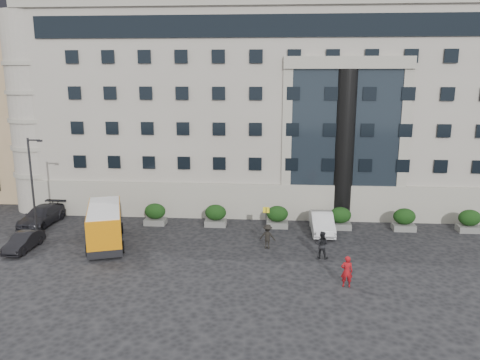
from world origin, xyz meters
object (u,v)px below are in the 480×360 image
Objects in this scene: bus_stop_sign at (266,217)px; parked_car_b at (24,242)px; hedge_d at (340,218)px; street_lamp at (33,186)px; hedge_f at (469,221)px; pedestrian_b at (322,245)px; pedestrian_a at (347,271)px; white_taxi at (322,223)px; hedge_b at (216,215)px; parked_car_d at (104,192)px; pedestrian_c at (268,236)px; hedge_e at (404,219)px; parked_car_c at (42,216)px; minibus at (105,224)px; red_truck at (107,181)px; hedge_c at (277,217)px; hedge_a at (155,214)px.

parked_car_b is at bearing -167.82° from bus_stop_sign.
street_lamp is (-23.54, -4.80, 3.44)m from hedge_d.
pedestrian_b is (-12.56, -6.57, 0.04)m from hedge_f.
pedestrian_a is at bearing -95.64° from hedge_d.
hedge_b is at bearing 172.45° from white_taxi.
pedestrian_c is (17.16, -13.19, 0.28)m from parked_car_d.
street_lamp is 17.75m from bus_stop_sign.
hedge_e reaches higher than white_taxi.
hedge_e is 6.89m from white_taxi.
bus_stop_sign is (-6.10, -2.80, 0.80)m from hedge_d.
hedge_f is at bearing 3.51° from parked_car_c.
hedge_d reaches higher than white_taxi.
red_truck is (-5.41, 15.52, -0.27)m from minibus.
hedge_f is at bearing 8.05° from street_lamp.
parked_car_b is 14.81m from parked_car_d.
hedge_e is 1.00× the size of pedestrian_c.
parked_car_c is (-30.43, -0.83, -0.14)m from hedge_e.
bus_stop_sign is 0.46× the size of parked_car_c.
parked_car_b is (-18.49, -6.60, -0.29)m from hedge_c.
bus_stop_sign is 18.03m from parked_car_b.
hedge_c and hedge_d have the same top height.
parked_car_c is 19.74m from pedestrian_c.
hedge_f is 0.95× the size of pedestrian_b.
pedestrian_b is (23.08, -5.74, 0.18)m from parked_car_c.
pedestrian_b is (-2.16, -6.57, 0.04)m from hedge_d.
pedestrian_b reaches higher than white_taxi.
pedestrian_c reaches higher than parked_car_d.
parked_car_c is (-7.07, 4.13, -0.80)m from minibus.
red_truck is at bearing 127.05° from hedge_a.
bus_stop_sign is 1.29× the size of pedestrian_a.
hedge_e is 9.86m from pedestrian_b.
red_truck reaches higher than hedge_b.
pedestrian_b is at bearing -4.72° from street_lamp.
pedestrian_a reaches higher than hedge_f.
hedge_d and hedge_f have the same top height.
bus_stop_sign is at bearing -28.90° from parked_car_d.
pedestrian_a reaches higher than white_taxi.
pedestrian_b is (21.53, 0.03, 0.34)m from parked_car_b.
minibus is (-7.76, -4.96, 0.66)m from hedge_b.
hedge_a is 14.96m from pedestrian_b.
bus_stop_sign is at bearing -16.42° from hedge_a.
hedge_d is at bearing 4.06° from parked_car_c.
white_taxi is at bearing -7.00° from hedge_b.
pedestrian_a is (22.48, -21.60, -0.33)m from red_truck.
hedge_a and hedge_c have the same top height.
hedge_e reaches higher than parked_car_b.
minibus reaches higher than pedestrian_c.
minibus is 1.47× the size of white_taxi.
pedestrian_a reaches higher than hedge_a.
hedge_e is at bearing 0.00° from hedge_b.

